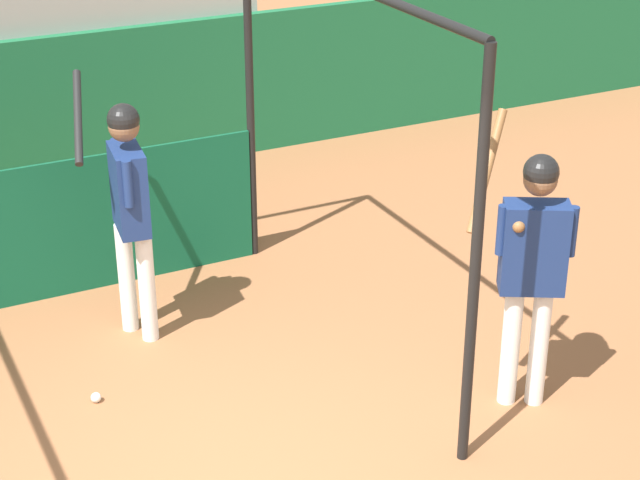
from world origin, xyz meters
name	(u,v)px	position (x,y,z in m)	size (l,w,h in m)	color
outfield_wall	(18,117)	(0.00, 5.69, 0.79)	(24.00, 0.12, 1.58)	#196038
batting_cage	(38,195)	(-0.47, 2.62, 1.17)	(4.06, 3.51, 2.81)	black
player_batter	(128,197)	(0.13, 2.29, 1.17)	(0.53, 0.93, 2.02)	white
player_waiting	(532,257)	(2.25, 0.15, 1.15)	(0.78, 0.55, 2.12)	white
baseball	(96,397)	(-0.45, 1.49, 0.04)	(0.07, 0.07, 0.07)	white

